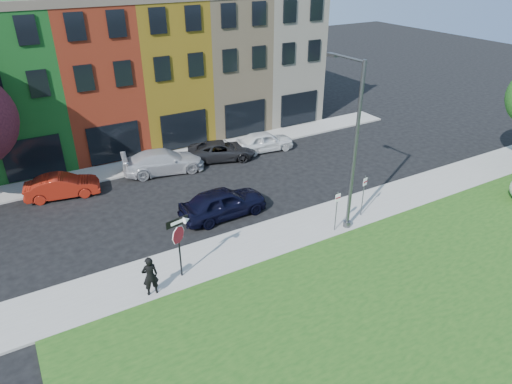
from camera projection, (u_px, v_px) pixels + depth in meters
ground at (319, 266)px, 21.10m from camera, size 120.00×120.00×0.00m
sidewalk_near at (315, 224)px, 24.24m from camera, size 40.00×3.00×0.12m
sidewalk_far at (151, 163)px, 31.20m from camera, size 40.00×2.40×0.12m
rowhouse_block at (124, 71)px, 33.83m from camera, size 30.00×10.12×10.00m
stop_sign at (178, 236)px, 19.30m from camera, size 1.04×0.24×2.97m
man at (150, 276)px, 18.81m from camera, size 0.72×0.51×1.84m
sedan_near at (223, 203)px, 24.72m from camera, size 2.17×4.91×1.64m
parked_car_red at (62, 186)px, 26.73m from camera, size 2.86×4.65×1.37m
parked_car_silver at (164, 161)px, 29.68m from camera, size 3.91×5.95×1.52m
parked_car_dark at (222, 150)px, 31.59m from camera, size 4.85×5.88×1.29m
parked_car_white at (265, 141)px, 32.93m from camera, size 2.78×4.63×1.43m
street_lamp at (352, 149)px, 22.03m from camera, size 0.47×2.58×8.58m
parking_sign_a at (337, 207)px, 22.94m from camera, size 0.32×0.08×2.22m
parking_sign_b at (364, 191)px, 24.21m from camera, size 0.32×0.12×2.39m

